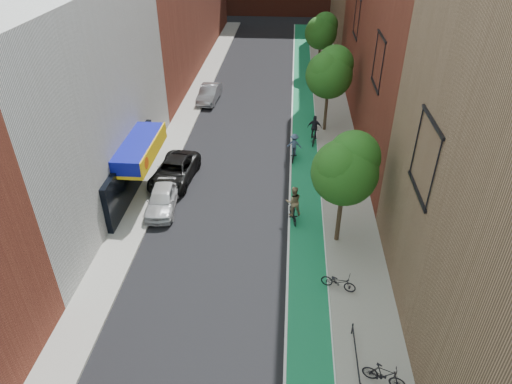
% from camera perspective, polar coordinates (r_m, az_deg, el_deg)
% --- Properties ---
extents(bike_lane, '(2.00, 68.00, 0.01)m').
position_cam_1_polar(bike_lane, '(39.10, 5.99, 8.95)').
color(bike_lane, '#15774D').
rests_on(bike_lane, ground).
extents(sidewalk_left, '(2.00, 68.00, 0.15)m').
position_cam_1_polar(sidewalk_left, '(40.02, -8.65, 9.44)').
color(sidewalk_left, gray).
rests_on(sidewalk_left, ground).
extents(sidewalk_right, '(3.00, 68.00, 0.15)m').
position_cam_1_polar(sidewalk_right, '(39.23, 9.69, 8.85)').
color(sidewalk_right, gray).
rests_on(sidewalk_right, ground).
extents(building_left_white, '(8.00, 20.00, 12.00)m').
position_cam_1_polar(building_left_white, '(29.13, -24.43, 10.31)').
color(building_left_white, silver).
rests_on(building_left_white, ground).
extents(tree_near, '(3.40, 3.36, 6.42)m').
position_cam_1_polar(tree_near, '(22.88, 11.19, 3.05)').
color(tree_near, '#332619').
rests_on(tree_near, ground).
extents(tree_mid, '(3.55, 3.53, 6.74)m').
position_cam_1_polar(tree_mid, '(35.60, 9.23, 14.69)').
color(tree_mid, '#332619').
rests_on(tree_mid, ground).
extents(tree_far, '(3.30, 3.25, 6.21)m').
position_cam_1_polar(tree_far, '(49.16, 8.19, 19.39)').
color(tree_far, '#332619').
rests_on(tree_far, ground).
extents(parked_car_white, '(1.98, 4.26, 1.41)m').
position_cam_1_polar(parked_car_white, '(27.74, -11.65, -0.84)').
color(parked_car_white, silver).
rests_on(parked_car_white, ground).
extents(parked_car_black, '(2.85, 5.36, 1.43)m').
position_cam_1_polar(parked_car_black, '(30.36, -10.16, 2.56)').
color(parked_car_black, black).
rests_on(parked_car_black, ground).
extents(parked_car_silver, '(1.83, 4.52, 1.46)m').
position_cam_1_polar(parked_car_silver, '(42.71, -5.86, 12.14)').
color(parked_car_silver, gray).
rests_on(parked_car_silver, ground).
extents(cyclist_lane_near, '(1.04, 1.73, 2.21)m').
position_cam_1_polar(cyclist_lane_near, '(26.16, 4.68, -1.78)').
color(cyclist_lane_near, black).
rests_on(cyclist_lane_near, ground).
extents(cyclist_lane_mid, '(1.12, 1.76, 2.18)m').
position_cam_1_polar(cyclist_lane_mid, '(35.00, 7.30, 7.38)').
color(cyclist_lane_mid, black).
rests_on(cyclist_lane_mid, ground).
extents(cyclist_lane_far, '(1.09, 1.85, 1.94)m').
position_cam_1_polar(cyclist_lane_far, '(32.51, 4.79, 5.42)').
color(cyclist_lane_far, black).
rests_on(cyclist_lane_far, ground).
extents(parked_bike_mid, '(1.73, 1.05, 1.01)m').
position_cam_1_polar(parked_bike_mid, '(19.20, 15.73, -21.17)').
color(parked_bike_mid, black).
rests_on(parked_bike_mid, sidewalk_right).
extents(parked_bike_far, '(1.78, 1.09, 0.88)m').
position_cam_1_polar(parked_bike_far, '(22.26, 10.28, -10.96)').
color(parked_bike_far, black).
rests_on(parked_bike_far, sidewalk_right).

